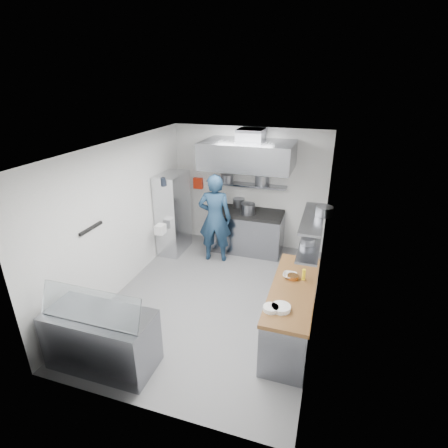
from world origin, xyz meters
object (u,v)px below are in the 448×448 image
(chef, at_px, (215,218))
(display_case, at_px, (102,339))
(gas_range, at_px, (248,232))
(wire_rack, at_px, (173,213))

(chef, xyz_separation_m, display_case, (-0.48, -3.43, -0.56))
(chef, distance_m, display_case, 3.51)
(gas_range, distance_m, wire_rack, 1.78)
(wire_rack, relative_size, display_case, 1.23)
(gas_range, height_order, chef, chef)
(display_case, bearing_deg, chef, 81.99)
(wire_rack, bearing_deg, gas_range, 18.00)
(chef, height_order, wire_rack, chef)
(gas_range, relative_size, display_case, 1.07)
(wire_rack, height_order, display_case, wire_rack)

